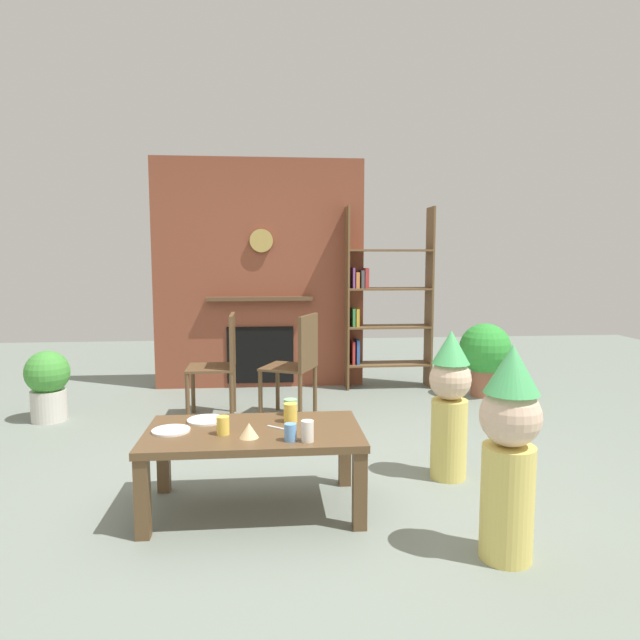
{
  "coord_description": "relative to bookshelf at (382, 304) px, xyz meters",
  "views": [
    {
      "loc": [
        -0.2,
        -3.4,
        1.38
      ],
      "look_at": [
        0.15,
        0.4,
        0.95
      ],
      "focal_mm": 31.51,
      "sensor_mm": 36.0,
      "label": 1
    }
  ],
  "objects": [
    {
      "name": "ground_plane",
      "position": [
        -0.99,
        -2.4,
        -0.89
      ],
      "size": [
        12.0,
        12.0,
        0.0
      ],
      "primitive_type": "plane",
      "color": "gray"
    },
    {
      "name": "brick_fireplace_feature",
      "position": [
        -1.29,
        0.2,
        0.3
      ],
      "size": [
        2.2,
        0.28,
        2.4
      ],
      "color": "brown",
      "rests_on": "ground_plane"
    },
    {
      "name": "bookshelf",
      "position": [
        0.0,
        0.0,
        0.0
      ],
      "size": [
        0.9,
        0.28,
        1.9
      ],
      "color": "brown",
      "rests_on": "ground_plane"
    },
    {
      "name": "coffee_table",
      "position": [
        -1.28,
        -2.81,
        -0.51
      ],
      "size": [
        1.17,
        0.65,
        0.45
      ],
      "color": "brown",
      "rests_on": "ground_plane"
    },
    {
      "name": "paper_cup_near_left",
      "position": [
        -1.07,
        -2.55,
        -0.39
      ],
      "size": [
        0.08,
        0.08,
        0.1
      ],
      "primitive_type": "cylinder",
      "color": "#8CD18C",
      "rests_on": "coffee_table"
    },
    {
      "name": "paper_cup_near_right",
      "position": [
        -1.07,
        -2.69,
        -0.39
      ],
      "size": [
        0.08,
        0.08,
        0.11
      ],
      "primitive_type": "cylinder",
      "color": "#F2CC4C",
      "rests_on": "coffee_table"
    },
    {
      "name": "paper_cup_center",
      "position": [
        -1.09,
        -3.02,
        -0.4
      ],
      "size": [
        0.06,
        0.06,
        0.09
      ],
      "primitive_type": "cylinder",
      "color": "#669EE0",
      "rests_on": "coffee_table"
    },
    {
      "name": "paper_cup_far_left",
      "position": [
        -1.0,
        -3.04,
        -0.39
      ],
      "size": [
        0.06,
        0.06,
        0.11
      ],
      "primitive_type": "cylinder",
      "color": "silver",
      "rests_on": "coffee_table"
    },
    {
      "name": "paper_cup_far_right",
      "position": [
        -1.44,
        -2.88,
        -0.39
      ],
      "size": [
        0.07,
        0.07,
        0.1
      ],
      "primitive_type": "cylinder",
      "color": "#F2CC4C",
      "rests_on": "coffee_table"
    },
    {
      "name": "paper_plate_front",
      "position": [
        -1.55,
        -2.63,
        -0.44
      ],
      "size": [
        0.21,
        0.21,
        0.01
      ],
      "primitive_type": "cylinder",
      "color": "white",
      "rests_on": "coffee_table"
    },
    {
      "name": "paper_plate_rear",
      "position": [
        -1.72,
        -2.81,
        -0.44
      ],
      "size": [
        0.2,
        0.2,
        0.01
      ],
      "primitive_type": "cylinder",
      "color": "white",
      "rests_on": "coffee_table"
    },
    {
      "name": "birthday_cake_slice",
      "position": [
        -1.3,
        -2.95,
        -0.4
      ],
      "size": [
        0.1,
        0.1,
        0.08
      ],
      "primitive_type": "cone",
      "color": "#EAC68C",
      "rests_on": "coffee_table"
    },
    {
      "name": "table_fork",
      "position": [
        -1.15,
        -2.81,
        -0.44
      ],
      "size": [
        0.13,
        0.11,
        0.01
      ],
      "primitive_type": "cube",
      "rotation": [
        0.0,
        0.0,
        2.47
      ],
      "color": "silver",
      "rests_on": "coffee_table"
    },
    {
      "name": "child_with_cone_hat",
      "position": [
        -0.11,
        -3.43,
        -0.36
      ],
      "size": [
        0.28,
        0.28,
        1.0
      ],
      "rotation": [
        0.0,
        0.0,
        2.65
      ],
      "color": "#E0CC66",
      "rests_on": "ground_plane"
    },
    {
      "name": "child_in_pink",
      "position": [
        -0.08,
        -2.48,
        -0.4
      ],
      "size": [
        0.26,
        0.26,
        0.94
      ],
      "rotation": [
        0.0,
        0.0,
        -2.87
      ],
      "color": "#E0CC66",
      "rests_on": "ground_plane"
    },
    {
      "name": "dining_chair_left",
      "position": [
        -1.6,
        -1.01,
        -0.38
      ],
      "size": [
        0.4,
        0.4,
        0.9
      ],
      "rotation": [
        0.0,
        0.0,
        3.15
      ],
      "color": "brown",
      "rests_on": "ground_plane"
    },
    {
      "name": "dining_chair_middle",
      "position": [
        -0.95,
        -1.09,
        -0.38
      ],
      "size": [
        0.53,
        0.53,
        0.9
      ],
      "rotation": [
        0.0,
        0.0,
        2.71
      ],
      "color": "brown",
      "rests_on": "ground_plane"
    },
    {
      "name": "potted_plant_tall",
      "position": [
        0.94,
        -0.48,
        -0.46
      ],
      "size": [
        0.51,
        0.51,
        0.73
      ],
      "color": "#9E5B42",
      "rests_on": "ground_plane"
    },
    {
      "name": "potted_plant_short",
      "position": [
        -3.06,
        -0.97,
        -0.56
      ],
      "size": [
        0.36,
        0.36,
        0.6
      ],
      "color": "beige",
      "rests_on": "ground_plane"
    }
  ]
}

